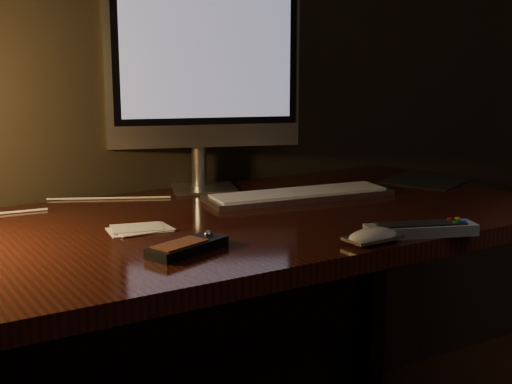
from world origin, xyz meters
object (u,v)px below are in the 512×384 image
tv_remote (421,229)px  mouse (373,238)px  desk (202,267)px  media_remote (188,247)px  monitor (203,71)px  keyboard (299,195)px

tv_remote → mouse: bearing=-160.2°
desk → media_remote: 0.35m
desk → monitor: 0.52m
desk → monitor: monitor is taller
keyboard → tv_remote: size_ratio=2.07×
monitor → mouse: 0.71m
desk → media_remote: media_remote is taller
mouse → media_remote: media_remote is taller
mouse → media_remote: size_ratio=0.65×
media_remote → tv_remote: bearing=-35.8°
desk → tv_remote: size_ratio=6.88×
monitor → keyboard: 0.40m
desk → monitor: (0.13, 0.24, 0.44)m
desk → tv_remote: (0.29, -0.41, 0.14)m
mouse → media_remote: bearing=156.4°
tv_remote → keyboard: bearing=111.3°
desk → mouse: size_ratio=14.27×
desk → keyboard: bearing=3.8°
monitor → media_remote: (-0.30, -0.50, -0.30)m
keyboard → tv_remote: 0.42m
media_remote → mouse: bearing=-41.1°
media_remote → desk: bearing=39.0°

